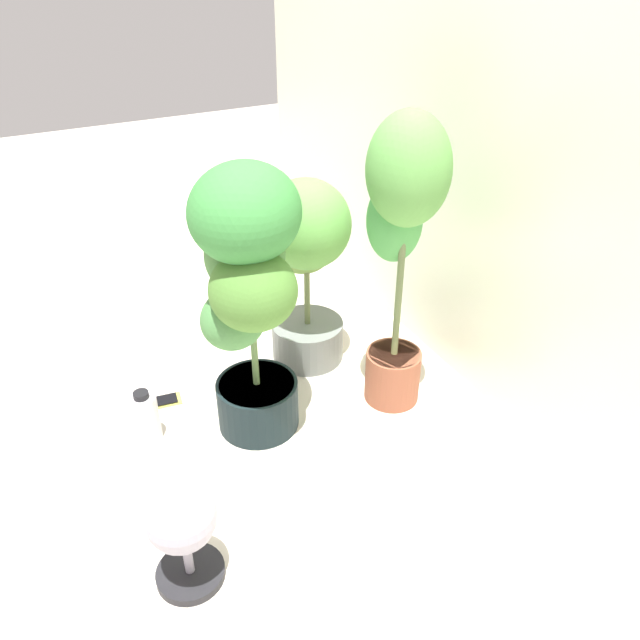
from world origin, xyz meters
TOP-DOWN VIEW (x-y plane):
  - ground_plane at (0.00, 0.00)m, footprint 8.00×8.00m
  - mylar_back_wall at (0.00, 0.86)m, footprint 3.20×0.01m
  - potted_plant_back_left at (-0.34, 0.40)m, footprint 0.44×0.42m
  - potted_plant_back_center at (0.02, 0.56)m, footprint 0.34×0.29m
  - potted_plant_center at (-0.05, 0.07)m, footprint 0.50×0.46m
  - cell_phone at (-0.30, -0.20)m, footprint 0.09×0.15m
  - floor_fan at (0.43, -0.31)m, footprint 0.25×0.25m
  - nutrient_bottle at (-0.14, -0.28)m, footprint 0.09×0.09m

SIDE VIEW (x-z plane):
  - ground_plane at x=0.00m, z-range 0.00..0.00m
  - cell_phone at x=-0.30m, z-range 0.00..0.01m
  - nutrient_bottle at x=-0.14m, z-range -0.01..0.18m
  - floor_fan at x=0.43m, z-range 0.04..0.36m
  - potted_plant_back_left at x=-0.34m, z-range 0.07..0.79m
  - potted_plant_center at x=-0.05m, z-range 0.11..1.02m
  - potted_plant_back_center at x=0.02m, z-range 0.14..1.16m
  - mylar_back_wall at x=0.00m, z-range 0.00..2.00m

